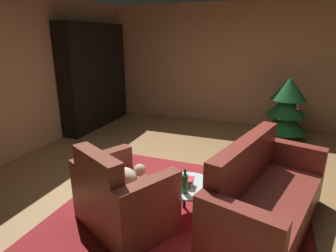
% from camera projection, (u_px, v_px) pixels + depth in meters
% --- Properties ---
extents(ground_plane, '(7.98, 7.98, 0.00)m').
position_uv_depth(ground_plane, '(199.00, 191.00, 3.68)').
color(ground_plane, olive).
extents(wall_back, '(6.36, 0.06, 2.68)m').
position_uv_depth(wall_back, '(239.00, 65.00, 6.26)').
color(wall_back, tan).
rests_on(wall_back, ground).
extents(wall_left, '(0.06, 6.77, 2.68)m').
position_uv_depth(wall_left, '(4.00, 77.00, 4.33)').
color(wall_left, tan).
rests_on(wall_left, ground).
extents(area_rug, '(2.78, 2.52, 0.01)m').
position_uv_depth(area_rug, '(183.00, 210.00, 3.27)').
color(area_rug, maroon).
rests_on(area_rug, ground).
extents(bookshelf_unit, '(0.35, 2.01, 2.22)m').
position_uv_depth(bookshelf_unit, '(100.00, 77.00, 6.27)').
color(bookshelf_unit, black).
rests_on(bookshelf_unit, ground).
extents(armchair_red, '(1.21, 1.09, 0.91)m').
position_uv_depth(armchair_red, '(122.00, 198.00, 2.92)').
color(armchair_red, brown).
rests_on(armchair_red, ground).
extents(couch_red, '(1.21, 1.94, 0.94)m').
position_uv_depth(couch_red, '(264.00, 200.00, 2.90)').
color(couch_red, maroon).
rests_on(couch_red, ground).
extents(coffee_table, '(0.61, 0.61, 0.40)m').
position_uv_depth(coffee_table, '(188.00, 188.00, 3.06)').
color(coffee_table, black).
rests_on(coffee_table, ground).
extents(book_stack_on_table, '(0.23, 0.17, 0.09)m').
position_uv_depth(book_stack_on_table, '(184.00, 181.00, 3.02)').
color(book_stack_on_table, gray).
rests_on(book_stack_on_table, coffee_table).
extents(bottle_on_table, '(0.07, 0.07, 0.27)m').
position_uv_depth(bottle_on_table, '(185.00, 183.00, 2.86)').
color(bottle_on_table, '#186023').
rests_on(bottle_on_table, coffee_table).
extents(decorated_tree, '(0.83, 0.83, 1.21)m').
position_uv_depth(decorated_tree, '(287.00, 108.00, 5.45)').
color(decorated_tree, brown).
rests_on(decorated_tree, ground).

